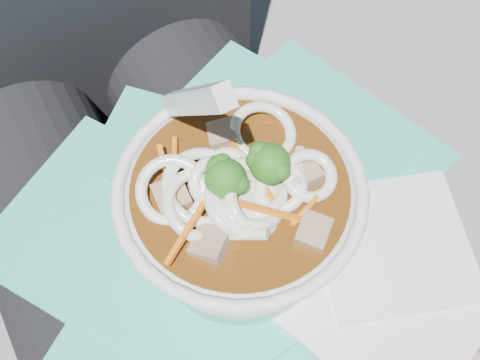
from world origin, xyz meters
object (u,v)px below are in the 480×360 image
stone_ledge (163,279)px  udon_bowl (239,213)px  plastic_bag (239,259)px  lap (203,296)px  person_body (154,194)px

stone_ledge → udon_bowl: udon_bowl is taller
stone_ledge → udon_bowl: (0.03, -0.16, 0.43)m
plastic_bag → udon_bowl: 0.07m
plastic_bag → stone_ledge: bearing=99.0°
stone_ledge → lap: lap is taller
person_body → udon_bowl: size_ratio=4.89×
person_body → plastic_bag: person_body is taller
stone_ledge → plastic_bag: plastic_bag is taller
stone_ledge → plastic_bag: (0.03, -0.17, 0.37)m
stone_ledge → udon_bowl: size_ratio=5.03×
person_body → udon_bowl: (0.03, -0.11, 0.11)m
plastic_bag → udon_bowl: bearing=57.5°
stone_ledge → lap: (0.00, -0.15, 0.28)m
stone_ledge → plastic_bag: 0.40m
lap → plastic_bag: bearing=-32.3°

